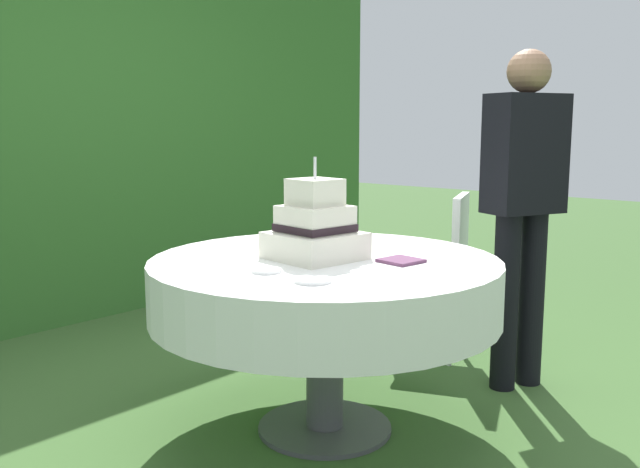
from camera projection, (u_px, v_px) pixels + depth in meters
ground_plane at (325, 429)px, 2.90m from camera, size 20.00×20.00×0.00m
foliage_hedge at (21, 128)px, 4.34m from camera, size 6.14×0.58×2.48m
cake_table at (325, 288)px, 2.81m from camera, size 1.41×1.41×0.73m
wedding_cake at (315, 229)px, 2.77m from camera, size 0.36×0.36×0.41m
serving_plate_near at (313, 280)px, 2.37m from camera, size 0.13×0.13×0.01m
serving_plate_far at (266, 271)px, 2.53m from camera, size 0.11×0.11×0.01m
napkin_stack at (401, 261)px, 2.71m from camera, size 0.16×0.16×0.01m
garden_chair at (441, 259)px, 3.77m from camera, size 0.52×0.52×0.89m
standing_person at (523, 196)px, 3.25m from camera, size 0.41×0.33×1.60m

